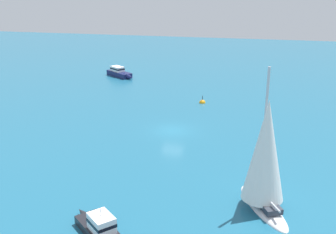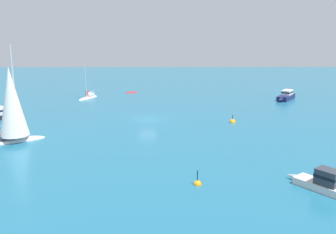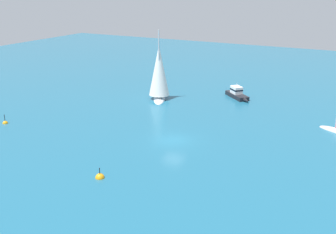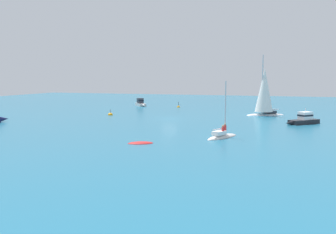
{
  "view_description": "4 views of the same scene",
  "coord_description": "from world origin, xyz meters",
  "px_view_note": "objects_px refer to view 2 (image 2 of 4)",
  "views": [
    {
      "loc": [
        44.63,
        9.51,
        17.06
      ],
      "look_at": [
        -0.88,
        -0.75,
        1.34
      ],
      "focal_mm": 44.42,
      "sensor_mm": 36.0,
      "label": 1
    },
    {
      "loc": [
        -2.47,
        49.94,
        12.35
      ],
      "look_at": [
        -2.95,
        2.26,
        0.89
      ],
      "focal_mm": 37.77,
      "sensor_mm": 36.0,
      "label": 2
    },
    {
      "loc": [
        -39.99,
        -20.59,
        17.89
      ],
      "look_at": [
        2.71,
        2.21,
        1.79
      ],
      "focal_mm": 43.37,
      "sensor_mm": 36.0,
      "label": 3
    },
    {
      "loc": [
        19.98,
        -60.51,
        7.22
      ],
      "look_at": [
        2.9,
        -9.23,
        1.31
      ],
      "focal_mm": 40.23,
      "sensor_mm": 36.0,
      "label": 4
    }
  ],
  "objects_px": {
    "mooring_buoy": "(197,184)",
    "sloop": "(88,97)",
    "launch": "(323,182)",
    "powerboat": "(0,115)",
    "channel_buoy": "(232,122)",
    "cabin_cruiser": "(286,96)",
    "ketch": "(12,106)",
    "skiff": "(131,93)"
  },
  "relations": [
    {
      "from": "powerboat",
      "to": "mooring_buoy",
      "type": "height_order",
      "value": "powerboat"
    },
    {
      "from": "powerboat",
      "to": "channel_buoy",
      "type": "xyz_separation_m",
      "value": [
        -33.64,
        2.27,
        -0.66
      ]
    },
    {
      "from": "powerboat",
      "to": "launch",
      "type": "xyz_separation_m",
      "value": [
        -36.75,
        24.32,
        0.02
      ]
    },
    {
      "from": "sloop",
      "to": "skiff",
      "type": "xyz_separation_m",
      "value": [
        -7.65,
        -6.49,
        -0.16
      ]
    },
    {
      "from": "cabin_cruiser",
      "to": "skiff",
      "type": "bearing_deg",
      "value": -69.45
    },
    {
      "from": "sloop",
      "to": "cabin_cruiser",
      "type": "distance_m",
      "value": 37.58
    },
    {
      "from": "launch",
      "to": "cabin_cruiser",
      "type": "bearing_deg",
      "value": -53.28
    },
    {
      "from": "launch",
      "to": "channel_buoy",
      "type": "bearing_deg",
      "value": -30.66
    },
    {
      "from": "channel_buoy",
      "to": "ketch",
      "type": "bearing_deg",
      "value": 17.63
    },
    {
      "from": "launch",
      "to": "mooring_buoy",
      "type": "relative_size",
      "value": 3.14
    },
    {
      "from": "launch",
      "to": "mooring_buoy",
      "type": "distance_m",
      "value": 10.06
    },
    {
      "from": "powerboat",
      "to": "channel_buoy",
      "type": "height_order",
      "value": "powerboat"
    },
    {
      "from": "sloop",
      "to": "ketch",
      "type": "relative_size",
      "value": 0.62
    },
    {
      "from": "skiff",
      "to": "launch",
      "type": "height_order",
      "value": "launch"
    },
    {
      "from": "launch",
      "to": "skiff",
      "type": "bearing_deg",
      "value": -16.13
    },
    {
      "from": "launch",
      "to": "channel_buoy",
      "type": "xyz_separation_m",
      "value": [
        3.12,
        -22.05,
        -0.69
      ]
    },
    {
      "from": "sloop",
      "to": "powerboat",
      "type": "xyz_separation_m",
      "value": [
        9.39,
        16.61,
        0.51
      ]
    },
    {
      "from": "channel_buoy",
      "to": "mooring_buoy",
      "type": "height_order",
      "value": "mooring_buoy"
    },
    {
      "from": "mooring_buoy",
      "to": "sloop",
      "type": "bearing_deg",
      "value": -66.37
    },
    {
      "from": "channel_buoy",
      "to": "powerboat",
      "type": "bearing_deg",
      "value": -3.87
    },
    {
      "from": "launch",
      "to": "ketch",
      "type": "bearing_deg",
      "value": 27.23
    },
    {
      "from": "sloop",
      "to": "cabin_cruiser",
      "type": "bearing_deg",
      "value": 112.31
    },
    {
      "from": "launch",
      "to": "mooring_buoy",
      "type": "height_order",
      "value": "launch"
    },
    {
      "from": "powerboat",
      "to": "ketch",
      "type": "xyz_separation_m",
      "value": [
        -6.62,
        10.86,
        3.45
      ]
    },
    {
      "from": "cabin_cruiser",
      "to": "mooring_buoy",
      "type": "xyz_separation_m",
      "value": [
        20.14,
        37.9,
        -0.69
      ]
    },
    {
      "from": "channel_buoy",
      "to": "mooring_buoy",
      "type": "xyz_separation_m",
      "value": [
        6.86,
        20.87,
        0.01
      ]
    },
    {
      "from": "channel_buoy",
      "to": "cabin_cruiser",
      "type": "bearing_deg",
      "value": -127.96
    },
    {
      "from": "powerboat",
      "to": "ketch",
      "type": "relative_size",
      "value": 0.47
    },
    {
      "from": "ketch",
      "to": "sloop",
      "type": "bearing_deg",
      "value": 57.1
    },
    {
      "from": "cabin_cruiser",
      "to": "channel_buoy",
      "type": "relative_size",
      "value": 4.19
    },
    {
      "from": "cabin_cruiser",
      "to": "launch",
      "type": "height_order",
      "value": "launch"
    },
    {
      "from": "sloop",
      "to": "mooring_buoy",
      "type": "xyz_separation_m",
      "value": [
        -17.39,
        39.76,
        -0.14
      ]
    },
    {
      "from": "channel_buoy",
      "to": "sloop",
      "type": "bearing_deg",
      "value": -37.92
    },
    {
      "from": "skiff",
      "to": "mooring_buoy",
      "type": "bearing_deg",
      "value": -105.27
    },
    {
      "from": "powerboat",
      "to": "channel_buoy",
      "type": "distance_m",
      "value": 33.72
    },
    {
      "from": "ketch",
      "to": "launch",
      "type": "xyz_separation_m",
      "value": [
        -30.13,
        13.46,
        -3.43
      ]
    },
    {
      "from": "mooring_buoy",
      "to": "skiff",
      "type": "bearing_deg",
      "value": -78.11
    },
    {
      "from": "channel_buoy",
      "to": "skiff",
      "type": "bearing_deg",
      "value": -56.82
    },
    {
      "from": "powerboat",
      "to": "mooring_buoy",
      "type": "relative_size",
      "value": 3.43
    },
    {
      "from": "sloop",
      "to": "skiff",
      "type": "bearing_deg",
      "value": 155.43
    },
    {
      "from": "channel_buoy",
      "to": "mooring_buoy",
      "type": "relative_size",
      "value": 0.95
    },
    {
      "from": "skiff",
      "to": "ketch",
      "type": "distance_m",
      "value": 35.77
    }
  ]
}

